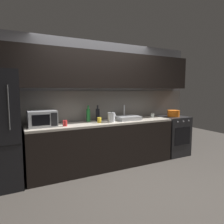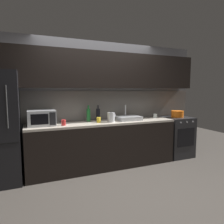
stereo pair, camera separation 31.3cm
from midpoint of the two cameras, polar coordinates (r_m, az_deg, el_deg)
name	(u,v)px [view 1 (the left image)]	position (r m, az deg, el deg)	size (l,w,h in m)	color
ground_plane	(128,186)	(3.40, 1.83, -20.19)	(10.00, 10.00, 0.00)	#3D3833
back_wall	(98,88)	(4.14, -6.20, 6.69)	(4.62, 0.44, 2.50)	slate
counter_run	(104,145)	(4.00, -4.47, -9.20)	(2.88, 0.60, 0.90)	black
oven_range	(173,135)	(4.94, 15.07, -6.41)	(0.60, 0.62, 0.90)	#232326
microwave	(42,119)	(3.63, -21.51, -1.78)	(0.46, 0.35, 0.27)	#A8AAAF
sink_basin	(127,118)	(4.16, 2.23, -1.67)	(0.48, 0.38, 0.30)	#ADAFB5
kettle	(111,117)	(3.88, -2.50, -1.50)	(0.18, 0.14, 0.21)	#B7BABF
wine_bottle_green	(88,115)	(3.97, -8.98, -0.84)	(0.08, 0.08, 0.32)	#1E6B2D
wine_bottle_dark	(98,115)	(4.04, -6.29, -0.72)	(0.08, 0.08, 0.31)	black
mug_red	(65,123)	(3.57, -15.63, -3.09)	(0.07, 0.07, 0.10)	#A82323
mug_clear	(152,115)	(4.61, 9.47, -0.95)	(0.08, 0.08, 0.09)	silver
mug_yellow	(99,120)	(3.81, -5.98, -2.31)	(0.08, 0.08, 0.10)	gold
cooking_pot	(173,113)	(4.86, 15.23, -0.38)	(0.28, 0.28, 0.14)	orange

